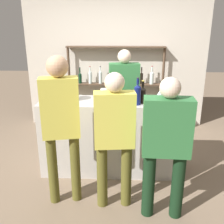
# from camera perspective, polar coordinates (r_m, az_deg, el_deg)

# --- Properties ---
(ground_plane) EXTENTS (16.00, 16.00, 0.00)m
(ground_plane) POSITION_cam_1_polar(r_m,az_deg,el_deg) (4.01, -0.00, -12.23)
(ground_plane) COLOR #7A6651
(bar_counter) EXTENTS (1.98, 0.57, 1.06)m
(bar_counter) POSITION_cam_1_polar(r_m,az_deg,el_deg) (3.76, -0.00, -5.34)
(bar_counter) COLOR #B7B2AD
(bar_counter) RESTS_ON ground_plane
(back_wall) EXTENTS (3.58, 0.12, 2.80)m
(back_wall) POSITION_cam_1_polar(r_m,az_deg,el_deg) (5.35, 0.89, 11.78)
(back_wall) COLOR beige
(back_wall) RESTS_ON ground_plane
(back_shelf) EXTENTS (1.91, 0.18, 1.63)m
(back_shelf) POSITION_cam_1_polar(r_m,az_deg,el_deg) (5.22, 1.00, 8.02)
(back_shelf) COLOR #4C3828
(back_shelf) RESTS_ON ground_plane
(counter_bottle_0) EXTENTS (0.09, 0.09, 0.30)m
(counter_bottle_0) POSITION_cam_1_polar(r_m,az_deg,el_deg) (3.48, 6.67, 3.86)
(counter_bottle_0) COLOR black
(counter_bottle_0) RESTS_ON bar_counter
(counter_bottle_1) EXTENTS (0.09, 0.09, 0.33)m
(counter_bottle_1) POSITION_cam_1_polar(r_m,az_deg,el_deg) (3.44, 1.15, 3.94)
(counter_bottle_1) COLOR black
(counter_bottle_1) RESTS_ON bar_counter
(counter_bottle_2) EXTENTS (0.09, 0.09, 0.36)m
(counter_bottle_2) POSITION_cam_1_polar(r_m,az_deg,el_deg) (3.39, 5.56, 3.93)
(counter_bottle_2) COLOR #0F1956
(counter_bottle_2) RESTS_ON bar_counter
(counter_bottle_3) EXTENTS (0.08, 0.08, 0.33)m
(counter_bottle_3) POSITION_cam_1_polar(r_m,az_deg,el_deg) (3.45, 11.99, 3.50)
(counter_bottle_3) COLOR black
(counter_bottle_3) RESTS_ON bar_counter
(wine_glass) EXTENTS (0.09, 0.09, 0.15)m
(wine_glass) POSITION_cam_1_polar(r_m,az_deg,el_deg) (3.59, 10.34, 3.99)
(wine_glass) COLOR silver
(wine_glass) RESTS_ON bar_counter
(ice_bucket) EXTENTS (0.21, 0.21, 0.23)m
(ice_bucket) POSITION_cam_1_polar(r_m,az_deg,el_deg) (3.60, -10.05, 4.13)
(ice_bucket) COLOR black
(ice_bucket) RESTS_ON bar_counter
(cork_jar) EXTENTS (0.11, 0.11, 0.15)m
(cork_jar) POSITION_cam_1_polar(r_m,az_deg,el_deg) (3.64, -1.69, 3.91)
(cork_jar) COLOR silver
(cork_jar) RESTS_ON bar_counter
(customer_left) EXTENTS (0.44, 0.26, 1.76)m
(customer_left) POSITION_cam_1_polar(r_m,az_deg,el_deg) (2.95, -11.07, -1.69)
(customer_left) COLOR brown
(customer_left) RESTS_ON ground_plane
(server_behind_counter) EXTENTS (0.51, 0.27, 1.67)m
(server_behind_counter) POSITION_cam_1_polar(r_m,az_deg,el_deg) (4.37, 2.61, 4.30)
(server_behind_counter) COLOR black
(server_behind_counter) RESTS_ON ground_plane
(customer_center) EXTENTS (0.46, 0.24, 1.60)m
(customer_center) POSITION_cam_1_polar(r_m,az_deg,el_deg) (2.87, 0.52, -4.50)
(customer_center) COLOR brown
(customer_center) RESTS_ON ground_plane
(customer_right) EXTENTS (0.50, 0.24, 1.59)m
(customer_right) POSITION_cam_1_polar(r_m,az_deg,el_deg) (2.77, 11.72, -6.29)
(customer_right) COLOR black
(customer_right) RESTS_ON ground_plane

